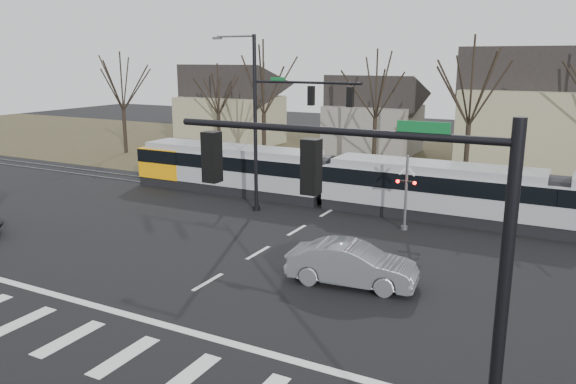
% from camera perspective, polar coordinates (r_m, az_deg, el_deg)
% --- Properties ---
extents(ground, '(140.00, 140.00, 0.00)m').
position_cam_1_polar(ground, '(21.94, -11.25, -10.73)').
color(ground, black).
extents(grass_verge, '(140.00, 28.00, 0.01)m').
position_cam_1_polar(grass_verge, '(49.89, 12.46, 2.87)').
color(grass_verge, '#38331E').
rests_on(grass_verge, ground).
extents(crosswalk, '(27.00, 2.60, 0.01)m').
position_cam_1_polar(crosswalk, '(19.35, -18.95, -14.68)').
color(crosswalk, silver).
rests_on(crosswalk, ground).
extents(stop_line, '(28.00, 0.35, 0.01)m').
position_cam_1_polar(stop_line, '(20.72, -14.45, -12.41)').
color(stop_line, silver).
rests_on(stop_line, ground).
extents(lane_dashes, '(0.18, 30.00, 0.01)m').
position_cam_1_polar(lane_dashes, '(35.06, 5.36, -1.30)').
color(lane_dashes, silver).
rests_on(lane_dashes, ground).
extents(rail_pair, '(90.00, 1.52, 0.06)m').
position_cam_1_polar(rail_pair, '(34.87, 5.23, -1.33)').
color(rail_pair, '#59595E').
rests_on(rail_pair, ground).
extents(tram, '(40.93, 3.04, 3.10)m').
position_cam_1_polar(tram, '(33.02, 14.32, 0.42)').
color(tram, gray).
rests_on(tram, ground).
extents(sedan, '(3.04, 5.61, 1.71)m').
position_cam_1_polar(sedan, '(22.79, 6.50, -7.29)').
color(sedan, slate).
rests_on(sedan, ground).
extents(signal_pole_near_right, '(6.72, 0.44, 8.00)m').
position_cam_1_polar(signal_pole_near_right, '(10.46, 10.73, -7.66)').
color(signal_pole_near_right, black).
rests_on(signal_pole_near_right, ground).
extents(signal_pole_far, '(9.28, 0.44, 10.20)m').
position_cam_1_polar(signal_pole_far, '(31.95, -0.89, 7.71)').
color(signal_pole_far, black).
rests_on(signal_pole_far, ground).
extents(rail_crossing_signal, '(1.08, 0.36, 4.00)m').
position_cam_1_polar(rail_crossing_signal, '(30.08, 11.88, -0.32)').
color(rail_crossing_signal, '#59595B').
rests_on(rail_crossing_signal, ground).
extents(tree_row, '(59.20, 7.20, 10.00)m').
position_cam_1_polar(tree_row, '(42.96, 13.20, 7.90)').
color(tree_row, black).
rests_on(tree_row, ground).
extents(house_a, '(9.72, 8.64, 8.60)m').
position_cam_1_polar(house_a, '(59.49, -5.86, 9.11)').
color(house_a, gray).
rests_on(house_a, ground).
extents(house_b, '(8.64, 7.56, 7.65)m').
position_cam_1_polar(house_b, '(54.62, 8.72, 8.12)').
color(house_b, slate).
rests_on(house_b, ground).
extents(house_c, '(10.80, 8.64, 10.10)m').
position_cam_1_polar(house_c, '(48.67, 23.45, 8.04)').
color(house_c, gray).
rests_on(house_c, ground).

